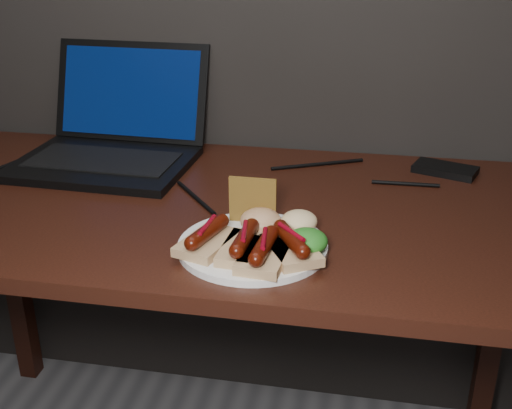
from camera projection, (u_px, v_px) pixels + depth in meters
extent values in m
cube|color=#38170E|center=(206.00, 208.00, 1.28)|extent=(1.40, 0.70, 0.03)
cube|color=#38170E|center=(14.00, 269.00, 1.81)|extent=(0.05, 0.05, 0.72)
cube|color=#38170E|center=(495.00, 317.00, 1.59)|extent=(0.05, 0.05, 0.72)
cube|color=black|center=(103.00, 164.00, 1.45)|extent=(0.39, 0.30, 0.02)
cube|color=black|center=(103.00, 159.00, 1.44)|extent=(0.33, 0.17, 0.00)
cube|color=black|center=(131.00, 91.00, 1.56)|extent=(0.39, 0.11, 0.23)
cube|color=#071D47|center=(131.00, 91.00, 1.56)|extent=(0.35, 0.09, 0.20)
cube|color=black|center=(445.00, 169.00, 1.41)|extent=(0.15, 0.11, 0.02)
cylinder|color=black|center=(196.00, 197.00, 1.28)|extent=(0.12, 0.15, 0.01)
cylinder|color=black|center=(318.00, 164.00, 1.46)|extent=(0.20, 0.10, 0.01)
cylinder|color=black|center=(405.00, 184.00, 1.35)|extent=(0.14, 0.01, 0.01)
cylinder|color=white|center=(253.00, 246.00, 1.09)|extent=(0.30, 0.30, 0.01)
cube|color=#DFB683|center=(208.00, 243.00, 1.07)|extent=(0.10, 0.13, 0.02)
cylinder|color=#541405|center=(207.00, 232.00, 1.06)|extent=(0.05, 0.10, 0.02)
sphere|color=#541405|center=(192.00, 243.00, 1.02)|extent=(0.03, 0.02, 0.02)
sphere|color=#541405|center=(222.00, 221.00, 1.10)|extent=(0.02, 0.02, 0.02)
cylinder|color=maroon|center=(207.00, 225.00, 1.05)|extent=(0.01, 0.07, 0.01)
cube|color=#DFB683|center=(245.00, 249.00, 1.05)|extent=(0.08, 0.12, 0.02)
cylinder|color=#541405|center=(244.00, 238.00, 1.04)|extent=(0.03, 0.10, 0.02)
sphere|color=#541405|center=(236.00, 251.00, 1.00)|extent=(0.02, 0.02, 0.02)
sphere|color=#541405|center=(252.00, 225.00, 1.08)|extent=(0.03, 0.02, 0.02)
cylinder|color=maroon|center=(244.00, 231.00, 1.03)|extent=(0.02, 0.07, 0.01)
cube|color=#DFB683|center=(291.00, 250.00, 1.04)|extent=(0.12, 0.13, 0.02)
cylinder|color=#541405|center=(291.00, 239.00, 1.03)|extent=(0.07, 0.09, 0.02)
sphere|color=#541405|center=(303.00, 252.00, 0.99)|extent=(0.03, 0.02, 0.02)
sphere|color=#541405|center=(281.00, 227.00, 1.07)|extent=(0.03, 0.02, 0.02)
cylinder|color=maroon|center=(291.00, 232.00, 1.03)|extent=(0.05, 0.06, 0.01)
cube|color=#DFB683|center=(264.00, 257.00, 1.02)|extent=(0.08, 0.12, 0.02)
cylinder|color=#541405|center=(264.00, 246.00, 1.01)|extent=(0.03, 0.10, 0.02)
sphere|color=#541405|center=(256.00, 260.00, 0.97)|extent=(0.03, 0.02, 0.02)
sphere|color=#541405|center=(271.00, 233.00, 1.05)|extent=(0.03, 0.02, 0.02)
cylinder|color=maroon|center=(264.00, 238.00, 1.01)|extent=(0.02, 0.07, 0.01)
cube|color=#A9792E|center=(253.00, 200.00, 1.14)|extent=(0.08, 0.01, 0.08)
ellipsoid|color=#125B18|center=(307.00, 241.00, 1.05)|extent=(0.07, 0.07, 0.04)
ellipsoid|color=#AB3211|center=(261.00, 220.00, 1.12)|extent=(0.07, 0.07, 0.04)
ellipsoid|color=beige|center=(299.00, 221.00, 1.12)|extent=(0.06, 0.06, 0.04)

